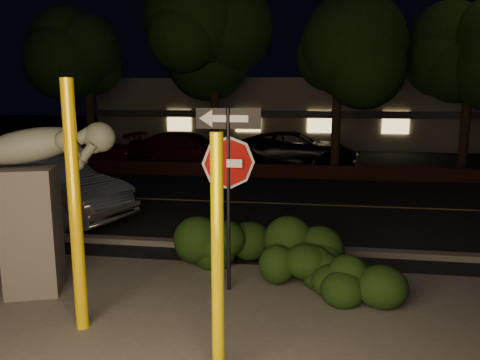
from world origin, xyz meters
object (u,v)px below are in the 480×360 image
sculpture (32,190)px  signpost (228,164)px  yellow_pole_left (75,209)px  yellow_pole_right (218,262)px  parked_car_darkred (189,150)px  parked_car_red (94,147)px  parked_car_dark (295,149)px  silver_sedan (45,188)px

sculpture → signpost: bearing=-9.9°
yellow_pole_left → yellow_pole_right: size_ratio=1.21×
yellow_pole_left → parked_car_darkred: 14.00m
signpost → sculpture: signpost is taller
sculpture → parked_car_red: 14.31m
yellow_pole_right → parked_car_darkred: 15.25m
yellow_pole_left → parked_car_red: 15.78m
parked_car_red → parked_car_dark: 9.01m
silver_sedan → parked_car_darkred: 8.68m
parked_car_darkred → parked_car_dark: bearing=-73.8°
parked_car_dark → parked_car_red: bearing=94.0°
yellow_pole_right → silver_sedan: (-5.73, 6.10, -0.59)m
silver_sedan → parked_car_dark: bearing=-12.0°
parked_car_darkred → parked_car_dark: size_ratio=0.96×
parked_car_red → signpost: bearing=-146.4°
sculpture → silver_sedan: bearing=100.6°
yellow_pole_right → sculpture: (-3.34, 1.89, 0.29)m
yellow_pole_left → parked_car_red: size_ratio=0.78×
yellow_pole_right → parked_car_darkred: bearing=106.0°
yellow_pole_right → silver_sedan: bearing=133.2°
parked_car_darkred → signpost: bearing=-159.1°
signpost → parked_car_dark: size_ratio=0.54×
yellow_pole_left → silver_sedan: size_ratio=0.69×
parked_car_dark → yellow_pole_right: bearing=179.5°
sculpture → parked_car_dark: size_ratio=0.50×
signpost → yellow_pole_left: bearing=-139.2°
sculpture → silver_sedan: sculpture is taller
signpost → silver_sedan: bearing=145.3°
yellow_pole_left → signpost: bearing=41.0°
yellow_pole_right → parked_car_darkred: (-4.21, 14.65, -0.64)m
yellow_pole_right → silver_sedan: 8.39m
signpost → sculpture: size_ratio=1.08×
yellow_pole_left → silver_sedan: (-3.66, 5.26, -0.88)m
parked_car_red → parked_car_dark: size_ratio=0.80×
signpost → parked_car_dark: signpost is taller
silver_sedan → parked_car_darkred: (1.52, 8.54, -0.04)m
parked_car_red → parked_car_darkred: parked_car_darkred is taller
silver_sedan → parked_car_dark: 11.30m
sculpture → parked_car_red: (-5.39, 13.22, -0.95)m
parked_car_dark → parked_car_darkred: bearing=103.5°
signpost → parked_car_dark: 13.38m
signpost → sculpture: bearing=-171.1°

